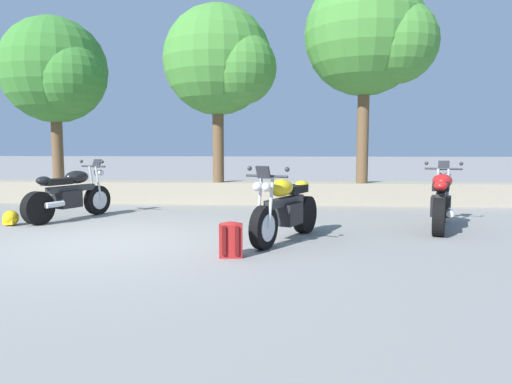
{
  "coord_description": "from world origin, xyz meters",
  "views": [
    {
      "loc": [
        2.79,
        -6.74,
        1.44
      ],
      "look_at": [
        2.23,
        1.2,
        0.65
      ],
      "focal_mm": 32.08,
      "sensor_mm": 36.0,
      "label": 1
    }
  ],
  "objects": [
    {
      "name": "motorcycle_black_near_left",
      "position": [
        -1.53,
        2.0,
        0.49
      ],
      "size": [
        1.05,
        1.96,
        1.18
      ],
      "color": "black",
      "rests_on": "ground"
    },
    {
      "name": "motorcycle_yellow_centre",
      "position": [
        2.75,
        0.22,
        0.49
      ],
      "size": [
        1.11,
        1.93,
        1.18
      ],
      "color": "black",
      "rests_on": "ground"
    },
    {
      "name": "leafy_tree_mid_left",
      "position": [
        1.16,
        4.54,
        3.48
      ],
      "size": [
        2.79,
        2.66,
        4.33
      ],
      "color": "brown",
      "rests_on": "stone_wall"
    },
    {
      "name": "leafy_tree_mid_right",
      "position": [
        4.73,
        4.5,
        4.02
      ],
      "size": [
        3.03,
        2.88,
        4.99
      ],
      "color": "brown",
      "rests_on": "stone_wall"
    },
    {
      "name": "rider_helmet",
      "position": [
        -2.29,
        1.19,
        0.14
      ],
      "size": [
        0.28,
        0.28,
        0.28
      ],
      "color": "yellow",
      "rests_on": "ground"
    },
    {
      "name": "motorcycle_red_far_right",
      "position": [
        5.47,
        1.43,
        0.49
      ],
      "size": [
        0.97,
        1.99,
        1.18
      ],
      "color": "black",
      "rests_on": "ground"
    },
    {
      "name": "rider_backpack",
      "position": [
        2.05,
        -0.9,
        0.24
      ],
      "size": [
        0.31,
        0.28,
        0.47
      ],
      "color": "#A31E1E",
      "rests_on": "ground"
    },
    {
      "name": "leafy_tree_far_left",
      "position": [
        -3.02,
        4.59,
        3.3
      ],
      "size": [
        2.78,
        2.64,
        4.14
      ],
      "color": "brown",
      "rests_on": "stone_wall"
    },
    {
      "name": "ground_plane",
      "position": [
        0.0,
        0.0,
        0.0
      ],
      "size": [
        120.0,
        120.0,
        0.0
      ],
      "primitive_type": "plane",
      "color": "gray"
    },
    {
      "name": "stone_wall",
      "position": [
        0.0,
        4.8,
        0.28
      ],
      "size": [
        36.0,
        0.8,
        0.55
      ],
      "primitive_type": "cube",
      "color": "gray",
      "rests_on": "ground"
    }
  ]
}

